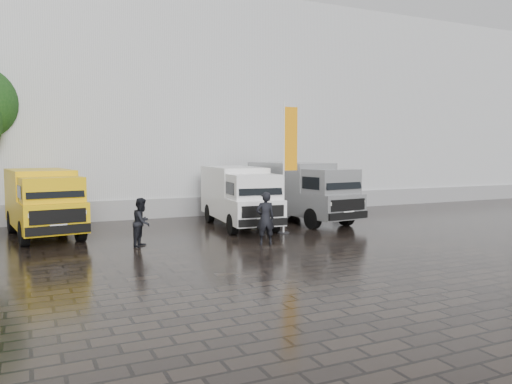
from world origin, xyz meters
TOP-DOWN VIEW (x-y plane):
  - ground at (0.00, 0.00)m, footprint 120.00×120.00m
  - exhibition_hall at (2.00, 16.00)m, footprint 44.00×16.00m
  - hall_plinth at (2.00, 7.95)m, footprint 44.00×0.15m
  - van_yellow at (-8.27, 4.32)m, footprint 2.96×6.05m
  - van_white at (-0.12, 3.46)m, footprint 2.67×6.41m
  - van_silver at (3.29, 3.72)m, footprint 2.97×6.83m
  - flagpole at (1.04, 1.01)m, footprint 0.88×0.50m
  - wheelie_bin at (8.02, 7.37)m, footprint 0.60×0.60m
  - person_front at (-0.95, -0.94)m, footprint 0.77×0.57m
  - person_tent at (-5.13, 0.62)m, footprint 1.03×1.08m

SIDE VIEW (x-z plane):
  - ground at x=0.00m, z-range 0.00..0.00m
  - hall_plinth at x=2.00m, z-range 0.00..1.00m
  - wheelie_bin at x=8.02m, z-range 0.00..1.00m
  - person_tent at x=-5.13m, z-range 0.00..1.76m
  - person_front at x=-0.95m, z-range 0.00..1.94m
  - van_yellow at x=-8.27m, z-range 0.00..2.68m
  - van_white at x=-0.12m, z-range 0.00..2.70m
  - van_silver at x=3.29m, z-range 0.00..2.87m
  - flagpole at x=1.04m, z-range 0.35..5.83m
  - exhibition_hall at x=2.00m, z-range 0.00..12.00m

